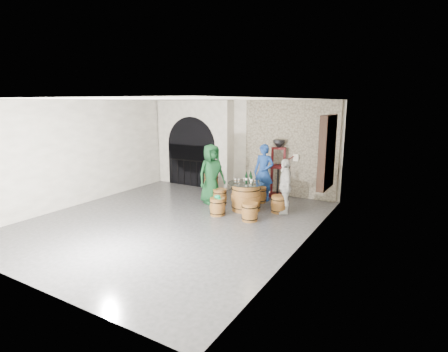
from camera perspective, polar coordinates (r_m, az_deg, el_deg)
The scene contains 31 objects.
ground at distance 9.61m, azimuth -8.13°, elevation -7.15°, with size 8.00×8.00×0.00m, color #2F2F32.
wall_back at distance 12.56m, azimuth 3.03°, elevation 4.98°, with size 8.00×8.00×0.00m, color silver.
wall_front at distance 6.65m, azimuth -30.40°, elevation -3.04°, with size 8.00×8.00×0.00m, color silver.
wall_left at distance 11.70m, azimuth -21.99°, elevation 3.60°, with size 8.00×8.00×0.00m, color silver.
wall_right at distance 7.58m, azimuth 12.78°, elevation 0.01°, with size 8.00×8.00×0.00m, color silver.
ceiling at distance 9.09m, azimuth -8.74°, elevation 12.28°, with size 8.00×8.00×0.00m, color beige.
stone_facing_panel at distance 11.79m, azimuth 10.72°, elevation 4.33°, with size 3.20×0.12×3.18m, color gray.
arched_opening at distance 13.31m, azimuth -4.81°, elevation 5.28°, with size 3.10×0.60×3.19m.
shuttered_window at distance 9.86m, azimuth 16.41°, elevation 3.74°, with size 0.23×1.10×2.00m.
barrel_table at distance 10.30m, azimuth 3.62°, elevation -3.36°, with size 1.07×1.07×0.82m.
barrel_stool_left at distance 10.86m, azimuth -0.68°, elevation -3.42°, with size 0.45×0.45×0.49m.
barrel_stool_far at distance 11.18m, azimuth 5.81°, elevation -3.04°, with size 0.45×0.45×0.49m.
barrel_stool_right at distance 10.22m, azimuth 8.91°, elevation -4.57°, with size 0.45×0.45×0.49m.
barrel_stool_near_right at distance 9.43m, azimuth 4.22°, elevation -5.87°, with size 0.45×0.45×0.49m.
barrel_stool_near_left at distance 9.87m, azimuth -1.08°, elevation -5.02°, with size 0.45×0.45×0.49m.
green_cap at distance 9.78m, azimuth -1.07°, elevation -3.43°, with size 0.23×0.18×0.10m.
person_green at distance 10.89m, azimuth -2.06°, elevation 0.34°, with size 0.91×0.59×1.86m, color #103B1C.
person_blue at distance 11.28m, azimuth 6.50°, elevation 0.58°, with size 0.67×0.44×1.83m, color navy.
person_white at distance 10.06m, azimuth 9.92°, elevation -1.64°, with size 0.93×0.39×1.58m, color silver.
wine_bottle_left at distance 10.23m, azimuth 3.67°, elevation -0.31°, with size 0.08×0.08×0.32m.
wine_bottle_center at distance 10.08m, azimuth 4.47°, elevation -0.51°, with size 0.08×0.08×0.32m.
wine_bottle_right at distance 10.30m, azimuth 4.32°, elevation -0.24°, with size 0.08×0.08×0.32m.
tasting_glass_a at distance 10.28m, azimuth 1.87°, elevation -0.70°, with size 0.05×0.05×0.10m, color #C47126, non-canonical shape.
tasting_glass_b at distance 10.20m, azimuth 5.04°, elevation -0.84°, with size 0.05×0.05×0.10m, color #C47126, non-canonical shape.
tasting_glass_c at distance 10.38m, azimuth 3.27°, elevation -0.60°, with size 0.05×0.05×0.10m, color #C47126, non-canonical shape.
tasting_glass_d at distance 10.29m, azimuth 4.64°, elevation -0.73°, with size 0.05×0.05×0.10m, color #C47126, non-canonical shape.
tasting_glass_e at distance 9.89m, azimuth 4.43°, elevation -1.25°, with size 0.05×0.05×0.10m, color #C47126, non-canonical shape.
tasting_glass_f at distance 10.30m, azimuth 2.43°, elevation -0.68°, with size 0.05×0.05×0.10m, color #C47126, non-canonical shape.
side_barrel at distance 12.19m, azimuth -2.11°, elevation -1.23°, with size 0.52×0.52×0.70m.
corking_press at distance 11.73m, azimuth 8.85°, elevation 1.95°, with size 0.82×0.51×1.91m.
control_box at distance 11.67m, azimuth 11.70°, elevation 2.97°, with size 0.18×0.10×0.22m, color silver.
Camera 1 is at (5.69, -7.09, 3.14)m, focal length 28.00 mm.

